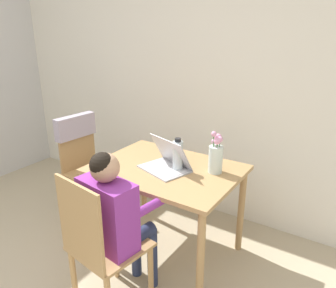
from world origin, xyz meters
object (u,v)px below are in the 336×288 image
object	(u,v)px
chair_spare	(82,150)
laptop	(167,162)
person_seated	(114,213)
water_bottle	(178,155)
flower_vase	(216,156)
chair_occupied	(100,247)

from	to	relation	value
chair_spare	laptop	bearing A→B (deg)	-89.95
person_seated	water_bottle	bearing A→B (deg)	-89.84
flower_vase	water_bottle	size ratio (longest dim) A/B	1.27
chair_occupied	flower_vase	xyz separation A→B (m)	(0.34, 0.82, 0.37)
person_seated	chair_occupied	bearing A→B (deg)	90.00
chair_occupied	person_seated	world-z (taller)	person_seated
chair_spare	flower_vase	size ratio (longest dim) A/B	3.10
chair_occupied	chair_spare	xyz separation A→B (m)	(-0.96, 0.77, 0.15)
chair_spare	water_bottle	size ratio (longest dim) A/B	3.94
chair_occupied	laptop	distance (m)	0.75
laptop	flower_vase	world-z (taller)	flower_vase
chair_occupied	flower_vase	size ratio (longest dim) A/B	3.07
chair_occupied	person_seated	distance (m)	0.21
flower_vase	chair_occupied	bearing A→B (deg)	-112.29
chair_spare	person_seated	xyz separation A→B (m)	(0.98, -0.65, 0.02)
chair_spare	flower_vase	distance (m)	1.31
chair_spare	person_seated	bearing A→B (deg)	-118.63
chair_occupied	water_bottle	bearing A→B (deg)	-89.86
chair_spare	flower_vase	xyz separation A→B (m)	(1.30, 0.05, 0.22)
chair_occupied	laptop	size ratio (longest dim) A/B	2.35
chair_occupied	laptop	world-z (taller)	laptop
water_bottle	chair_spare	bearing A→B (deg)	176.25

